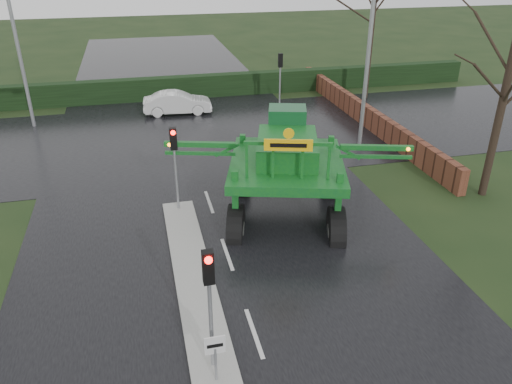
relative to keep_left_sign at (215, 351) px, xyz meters
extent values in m
plane|color=black|center=(1.30, 1.50, -1.06)|extent=(140.00, 140.00, 0.00)
cube|color=black|center=(1.30, 11.50, -1.05)|extent=(14.00, 80.00, 0.02)
cube|color=black|center=(1.30, 17.50, -1.05)|extent=(80.00, 12.00, 0.02)
cube|color=gray|center=(0.00, 4.50, -0.97)|extent=(1.20, 10.00, 0.16)
cube|color=black|center=(1.30, 25.50, -0.31)|extent=(44.00, 0.90, 1.50)
cube|color=#592D1E|center=(11.80, 17.50, -0.46)|extent=(0.40, 20.00, 1.20)
cylinder|color=gray|center=(0.00, 0.00, -0.41)|extent=(0.07, 0.07, 1.00)
cube|color=silver|center=(0.00, 0.00, 0.19)|extent=(0.50, 0.04, 0.50)
cube|color=black|center=(0.00, -0.02, 0.19)|extent=(0.38, 0.01, 0.10)
cylinder|color=gray|center=(0.00, 0.50, 0.69)|extent=(0.10, 0.10, 3.50)
cube|color=black|center=(0.00, 0.50, 2.04)|extent=(0.26, 0.22, 0.85)
sphere|color=#FF0C07|center=(0.00, 0.37, 2.32)|extent=(0.18, 0.18, 0.18)
cylinder|color=gray|center=(0.00, 9.00, 0.69)|extent=(0.10, 0.10, 3.50)
cube|color=black|center=(0.00, 9.00, 2.04)|extent=(0.26, 0.22, 0.85)
sphere|color=#FF0C07|center=(0.00, 8.87, 2.32)|extent=(0.18, 0.18, 0.18)
cylinder|color=gray|center=(7.80, 21.50, 0.69)|extent=(0.10, 0.10, 3.50)
cube|color=black|center=(7.80, 21.50, 2.04)|extent=(0.26, 0.22, 0.85)
sphere|color=#FF0C07|center=(7.80, 21.63, 2.32)|extent=(0.18, 0.18, 0.18)
cylinder|color=gray|center=(9.80, 13.50, 3.94)|extent=(0.20, 0.20, 10.00)
cylinder|color=gray|center=(-7.20, 21.50, 3.94)|extent=(0.20, 0.20, 10.00)
cylinder|color=black|center=(12.80, 7.50, 2.94)|extent=(0.32, 0.32, 8.00)
cylinder|color=black|center=(14.30, 22.50, 3.94)|extent=(0.32, 0.32, 10.00)
cylinder|color=black|center=(0.67, 9.27, -0.03)|extent=(1.13, 2.13, 2.06)
cylinder|color=#595B56|center=(0.67, 9.27, -0.03)|extent=(0.79, 0.86, 0.72)
cube|color=#0E5121|center=(0.67, 9.27, 1.26)|extent=(0.28, 0.28, 2.36)
cylinder|color=black|center=(4.22, 8.22, -0.03)|extent=(1.13, 2.13, 2.06)
cylinder|color=#595B56|center=(4.22, 8.22, -0.03)|extent=(0.79, 0.86, 0.72)
cube|color=#0E5121|center=(4.22, 8.22, 1.26)|extent=(0.28, 0.28, 2.36)
cylinder|color=black|center=(-0.38, 5.73, -0.03)|extent=(1.13, 2.13, 2.06)
cylinder|color=#595B56|center=(-0.38, 5.73, -0.03)|extent=(0.79, 0.86, 0.72)
cube|color=#0E5121|center=(-0.38, 5.73, 1.26)|extent=(0.28, 0.28, 2.36)
cylinder|color=black|center=(3.16, 4.67, -0.03)|extent=(1.13, 2.13, 2.06)
cylinder|color=#595B56|center=(3.16, 4.67, -0.03)|extent=(0.79, 0.86, 0.72)
cube|color=#0E5121|center=(3.16, 4.67, 1.26)|extent=(0.28, 0.28, 2.36)
cube|color=#0E5121|center=(1.92, 6.97, 1.92)|extent=(5.55, 5.96, 0.36)
cube|color=#0E5121|center=(1.98, 7.17, 2.49)|extent=(3.05, 3.60, 0.93)
cube|color=#114A23|center=(2.56, 9.14, 2.85)|extent=(1.83, 1.62, 1.34)
cube|color=#0E5121|center=(1.45, 5.40, 3.41)|extent=(2.99, 1.00, 0.12)
cube|color=#0E5121|center=(-1.35, 7.52, 2.85)|extent=(2.61, 0.94, 0.19)
sphere|color=orange|center=(-2.47, 7.74, 2.85)|extent=(0.14, 0.14, 0.14)
cube|color=#0E5121|center=(4.95, 5.64, 2.85)|extent=(2.61, 0.94, 0.19)
sphere|color=orange|center=(6.01, 5.22, 2.85)|extent=(0.14, 0.14, 0.14)
cube|color=yellow|center=(1.33, 5.00, 3.52)|extent=(1.59, 0.53, 0.41)
cube|color=black|center=(1.33, 5.00, 3.52)|extent=(1.19, 0.36, 0.14)
cylinder|color=yellow|center=(1.33, 5.00, 3.93)|extent=(0.37, 0.15, 0.37)
imported|color=silver|center=(1.28, 21.93, -1.06)|extent=(4.30, 1.76, 1.38)
camera|label=1|loc=(-1.15, -8.76, 8.56)|focal=35.00mm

